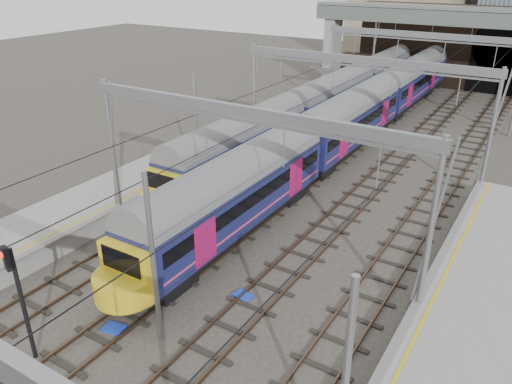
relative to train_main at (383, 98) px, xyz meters
The scene contains 11 objects.
ground 33.64m from the train_main, 86.58° to the right, with size 160.00×160.00×0.00m, color #38332D.
platform_left 32.11m from the train_main, 104.79° to the right, with size 4.32×55.00×1.12m.
tracks 18.76m from the train_main, 83.83° to the right, with size 14.40×80.00×0.22m.
overhead_line 12.86m from the train_main, 80.54° to the right, with size 16.80×80.00×8.00m.
retaining_wall 18.85m from the train_main, 79.55° to the left, with size 28.00×2.75×9.00m.
overbridge 13.56m from the train_main, 80.92° to the left, with size 28.00×3.00×9.25m.
train_main is the anchor object (origin of this frame).
train_second 4.55m from the train_main, 151.52° to the right, with size 2.56×44.50×4.49m.
signal_near_left 34.83m from the train_main, 92.03° to the right, with size 0.38×0.47×4.82m.
equip_cover_a 32.20m from the train_main, 89.83° to the right, with size 0.86×0.61×0.10m, color #1A39C5.
equip_cover_b 27.92m from the train_main, 83.19° to the right, with size 0.84×0.59×0.10m, color #1A39C5.
Camera 1 is at (11.17, -9.00, 13.30)m, focal length 35.00 mm.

